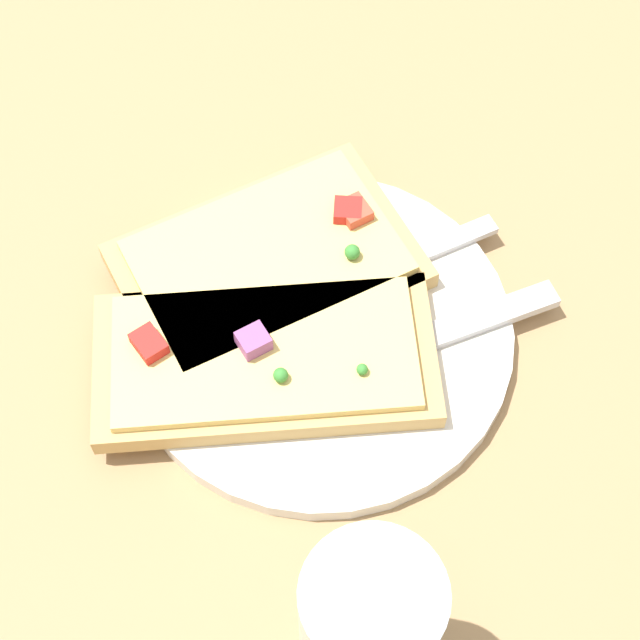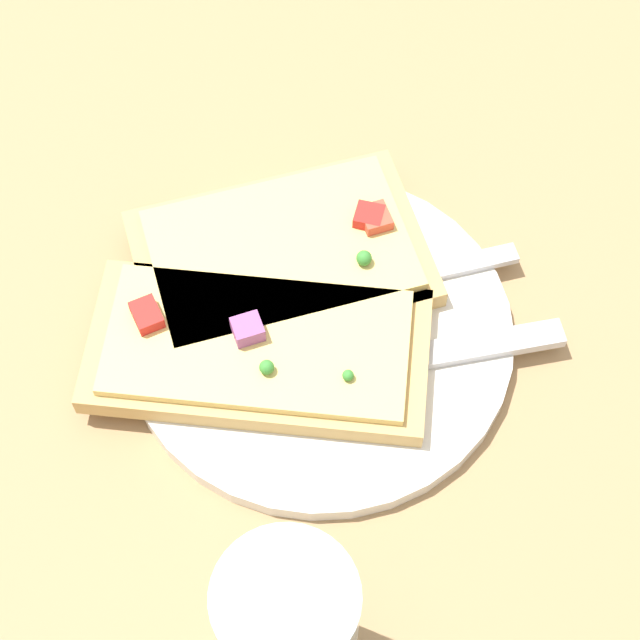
{
  "view_description": "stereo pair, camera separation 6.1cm",
  "coord_description": "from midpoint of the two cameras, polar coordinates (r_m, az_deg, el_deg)",
  "views": [
    {
      "loc": [
        0.27,
        -0.16,
        0.57
      ],
      "look_at": [
        0.0,
        0.0,
        0.02
      ],
      "focal_mm": 60.0,
      "sensor_mm": 36.0,
      "label": 1
    },
    {
      "loc": [
        0.3,
        -0.11,
        0.57
      ],
      "look_at": [
        0.0,
        0.0,
        0.02
      ],
      "focal_mm": 60.0,
      "sensor_mm": 36.0,
      "label": 2
    }
  ],
  "objects": [
    {
      "name": "plate",
      "position": [
        0.65,
        -2.67,
        -0.93
      ],
      "size": [
        0.23,
        0.23,
        0.01
      ],
      "color": "silver",
      "rests_on": "ground"
    },
    {
      "name": "ground_plane",
      "position": [
        0.65,
        -2.65,
        -1.19
      ],
      "size": [
        4.0,
        4.0,
        0.0
      ],
      "primitive_type": "plane",
      "color": "#9E7A51"
    },
    {
      "name": "knife",
      "position": [
        0.63,
        2.26,
        -1.51
      ],
      "size": [
        0.05,
        0.23,
        0.01
      ],
      "rotation": [
        0.0,
        0.0,
        4.56
      ],
      "color": "#B7B7BC",
      "rests_on": "plate"
    },
    {
      "name": "pizza_slice_main",
      "position": [
        0.62,
        -5.76,
        -2.26
      ],
      "size": [
        0.17,
        0.22,
        0.03
      ],
      "rotation": [
        0.0,
        0.0,
        4.26
      ],
      "color": "tan",
      "rests_on": "plate"
    },
    {
      "name": "drinking_glass",
      "position": [
        0.52,
        -0.87,
        -16.65
      ],
      "size": [
        0.06,
        0.06,
        0.13
      ],
      "color": "silver",
      "rests_on": "ground"
    },
    {
      "name": "fork",
      "position": [
        0.65,
        -2.57,
        1.18
      ],
      "size": [
        0.04,
        0.22,
        0.01
      ],
      "rotation": [
        0.0,
        0.0,
        4.62
      ],
      "color": "#B7B7BC",
      "rests_on": "plate"
    },
    {
      "name": "crumb_scatter",
      "position": [
        0.65,
        0.32,
        1.68
      ],
      "size": [
        0.07,
        0.09,
        0.01
      ],
      "color": "tan",
      "rests_on": "plate"
    },
    {
      "name": "pizza_slice_corner",
      "position": [
        0.66,
        -5.39,
        2.84
      ],
      "size": [
        0.13,
        0.18,
        0.03
      ],
      "rotation": [
        0.0,
        0.0,
        1.51
      ],
      "color": "tan",
      "rests_on": "plate"
    }
  ]
}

